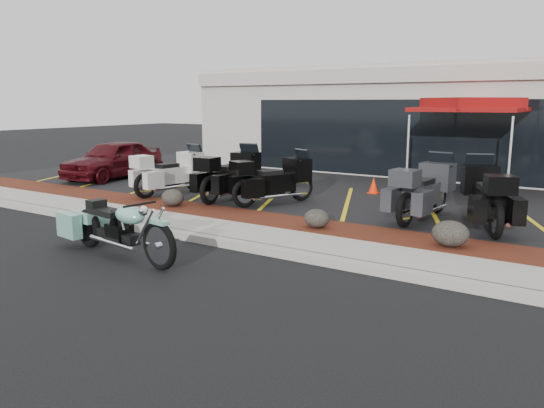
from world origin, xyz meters
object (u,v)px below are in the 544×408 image
Objects in this scene: hero_cruiser at (159,238)px; popup_canopy at (471,106)px; touring_white at (194,167)px; parked_car at (113,159)px; traffic_cone at (374,185)px.

popup_canopy is (2.47, 10.11, 2.05)m from hero_cruiser.
hero_cruiser is 1.30× the size of touring_white.
touring_white is 8.17m from popup_canopy.
hero_cruiser is 7.06m from touring_white.
touring_white is 0.62× the size of parked_car.
hero_cruiser is at bearing -42.67° from parked_car.
hero_cruiser is at bearing -83.62° from popup_canopy.
traffic_cone is (4.56, 2.45, -0.46)m from touring_white.
popup_canopy is at bearing 84.57° from hero_cruiser.
hero_cruiser is 8.14m from traffic_cone.
popup_canopy reaches higher than hero_cruiser.
traffic_cone is at bearing -116.43° from popup_canopy.
hero_cruiser is at bearing -134.54° from touring_white.
parked_car reaches higher than hero_cruiser.
parked_car reaches higher than traffic_cone.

